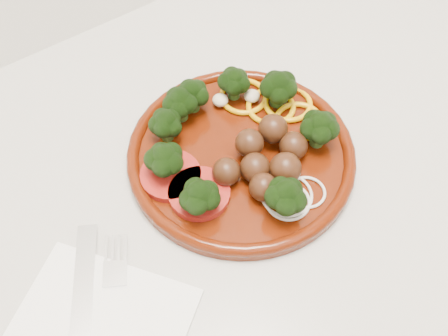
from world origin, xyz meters
TOP-DOWN VIEW (x-y plane):
  - plate at (0.27, 1.71)m, footprint 0.25×0.25m

SIDE VIEW (x-z plane):
  - plate at x=0.27m, z-range 0.89..0.95m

